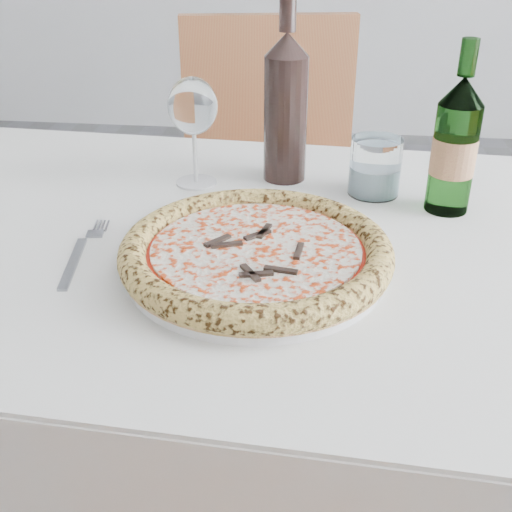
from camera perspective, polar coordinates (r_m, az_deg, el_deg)
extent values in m
cube|color=brown|center=(0.92, 0.73, 0.46)|extent=(1.33, 0.81, 0.04)
cube|color=white|center=(0.91, 0.74, 1.74)|extent=(1.39, 0.87, 0.01)
cube|color=white|center=(1.31, 2.55, 5.16)|extent=(1.35, 0.01, 0.22)
cylinder|color=brown|center=(1.53, -20.49, -5.33)|extent=(0.06, 0.06, 0.71)
cube|color=brown|center=(1.64, 1.54, 2.79)|extent=(0.52, 0.52, 0.04)
cube|color=brown|center=(1.74, 1.09, 13.18)|extent=(0.45, 0.12, 0.46)
cylinder|color=brown|center=(1.94, 6.66, -0.87)|extent=(0.04, 0.04, 0.43)
cylinder|color=brown|center=(1.62, 8.84, -7.57)|extent=(0.04, 0.04, 0.43)
cylinder|color=brown|center=(1.91, -4.77, -1.20)|extent=(0.04, 0.04, 0.43)
cylinder|color=brown|center=(1.59, -4.98, -8.10)|extent=(0.04, 0.04, 0.43)
cylinder|color=white|center=(0.81, 0.00, -0.80)|extent=(0.33, 0.33, 0.01)
torus|color=white|center=(0.81, 0.00, -0.50)|extent=(0.32, 0.32, 0.01)
cylinder|color=tan|center=(0.81, 0.00, 0.00)|extent=(0.34, 0.34, 0.01)
torus|color=tan|center=(0.80, 0.00, 0.50)|extent=(0.34, 0.34, 0.04)
cylinder|color=red|center=(0.80, 0.00, 0.50)|extent=(0.29, 0.29, 0.00)
cylinder|color=silver|center=(0.80, 0.00, 0.69)|extent=(0.26, 0.26, 0.00)
cube|color=#2E211A|center=(0.80, 2.39, 0.84)|extent=(0.04, 0.01, 0.00)
cube|color=#2E211A|center=(0.83, 2.94, 2.05)|extent=(0.03, 0.03, 0.00)
cube|color=#2E211A|center=(0.87, 0.58, 3.26)|extent=(0.01, 0.04, 0.00)
cube|color=#2E211A|center=(0.83, -1.70, 1.97)|extent=(0.03, 0.03, 0.00)
cube|color=#2E211A|center=(0.81, -4.25, 1.20)|extent=(0.04, 0.01, 0.00)
cube|color=#2E211A|center=(0.76, -4.81, -0.79)|extent=(0.03, 0.03, 0.00)
cube|color=#2E211A|center=(0.76, -0.40, -0.62)|extent=(0.01, 0.04, 0.00)
cube|color=#2E211A|center=(0.76, 3.13, -0.87)|extent=(0.03, 0.03, 0.00)
cube|color=gray|center=(0.86, -15.93, -0.57)|extent=(0.03, 0.13, 0.00)
cube|color=gray|center=(0.93, -14.17, 1.86)|extent=(0.03, 0.02, 0.00)
cylinder|color=gray|center=(0.95, -14.15, 2.58)|extent=(0.00, 0.03, 0.00)
cylinder|color=gray|center=(0.95, -13.83, 2.56)|extent=(0.00, 0.03, 0.00)
cylinder|color=gray|center=(0.95, -13.50, 2.55)|extent=(0.00, 0.03, 0.00)
cylinder|color=gray|center=(0.95, -13.17, 2.53)|extent=(0.00, 0.03, 0.00)
cylinder|color=silver|center=(1.08, -5.33, 6.54)|extent=(0.07, 0.07, 0.00)
cylinder|color=silver|center=(1.07, -5.44, 8.87)|extent=(0.01, 0.01, 0.09)
ellipsoid|color=white|center=(1.04, -5.65, 13.13)|extent=(0.08, 0.08, 0.09)
cylinder|color=white|center=(1.04, 10.55, 7.82)|extent=(0.08, 0.08, 0.09)
cylinder|color=silver|center=(1.05, 10.44, 6.68)|extent=(0.07, 0.07, 0.04)
cylinder|color=#538F4D|center=(1.00, 17.09, 8.23)|extent=(0.06, 0.06, 0.16)
cone|color=#538F4D|center=(0.97, 17.96, 13.81)|extent=(0.06, 0.06, 0.04)
cylinder|color=#538F4D|center=(0.96, 18.37, 16.42)|extent=(0.02, 0.02, 0.05)
cylinder|color=tan|center=(0.99, 17.13, 8.50)|extent=(0.07, 0.07, 0.06)
cylinder|color=black|center=(1.07, 2.63, 12.01)|extent=(0.07, 0.07, 0.20)
cone|color=black|center=(1.04, 2.78, 18.32)|extent=(0.07, 0.07, 0.04)
cylinder|color=black|center=(1.04, 2.84, 20.69)|extent=(0.03, 0.03, 0.05)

